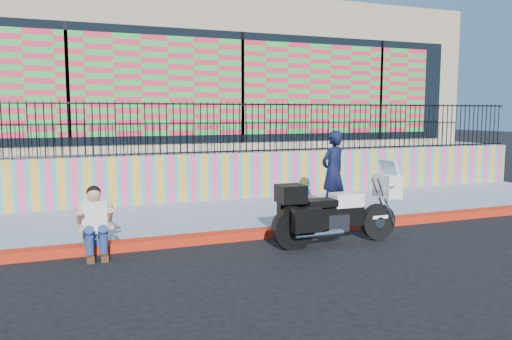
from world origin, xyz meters
name	(u,v)px	position (x,y,z in m)	size (l,w,h in m)	color
ground	(316,232)	(0.00, 0.00, 0.00)	(90.00, 90.00, 0.00)	black
red_curb	(317,228)	(0.00, 0.00, 0.07)	(16.00, 0.30, 0.15)	#A5200B
sidewalk	(281,212)	(0.00, 1.65, 0.07)	(16.00, 3.00, 0.15)	#888EA4
mural_wall	(255,175)	(0.00, 3.25, 0.70)	(16.00, 0.20, 1.10)	#FF4382
metal_fence	(255,128)	(0.00, 3.25, 1.85)	(15.80, 0.04, 1.20)	black
elevated_platform	(201,160)	(0.00, 8.35, 0.62)	(16.00, 10.00, 1.25)	#888EA4
storefront_building	(202,81)	(0.00, 8.13, 3.25)	(14.00, 8.06, 4.00)	tan
police_motorcycle	(335,210)	(-0.13, -0.88, 0.59)	(2.26, 0.75, 1.41)	black
police_officer	(333,172)	(0.83, 0.86, 1.00)	(0.62, 0.41, 1.70)	black
seated_man	(95,228)	(-3.93, -0.21, 0.45)	(0.54, 0.71, 1.06)	navy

